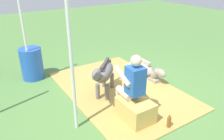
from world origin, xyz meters
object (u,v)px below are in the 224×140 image
at_px(pony_lying, 145,69).
at_px(water_barrel, 32,64).
at_px(tent_pole_left, 72,67).
at_px(pony_standing, 104,74).
at_px(soda_bottle, 169,121).
at_px(hay_bale, 135,110).
at_px(tent_pole_right, 24,35).
at_px(person_seated, 131,83).

bearing_deg(pony_lying, water_barrel, 60.43).
relative_size(water_barrel, tent_pole_left, 0.34).
relative_size(pony_standing, tent_pole_left, 0.44).
height_order(soda_bottle, water_barrel, water_barrel).
bearing_deg(tent_pole_left, pony_standing, -55.81).
distance_m(pony_lying, tent_pole_left, 2.82).
bearing_deg(tent_pole_left, hay_bale, -110.97).
distance_m(water_barrel, tent_pole_right, 0.81).
relative_size(pony_standing, soda_bottle, 3.66).
xyz_separation_m(person_seated, pony_standing, (0.91, 0.04, -0.15)).
bearing_deg(water_barrel, soda_bottle, -156.17).
height_order(person_seated, soda_bottle, person_seated).
bearing_deg(pony_lying, pony_standing, 102.67).
bearing_deg(person_seated, pony_lying, -48.72).
distance_m(pony_standing, pony_lying, 1.53).
height_order(pony_standing, water_barrel, pony_standing).
xyz_separation_m(person_seated, water_barrel, (2.68, 1.14, -0.29)).
distance_m(tent_pole_left, tent_pole_right, 2.31).
xyz_separation_m(person_seated, soda_bottle, (-0.68, -0.34, -0.56)).
bearing_deg(soda_bottle, tent_pole_right, 26.11).
height_order(person_seated, water_barrel, person_seated).
distance_m(soda_bottle, water_barrel, 3.68).
bearing_deg(pony_standing, pony_lying, -77.33).
bearing_deg(pony_lying, tent_pole_right, 63.78).
distance_m(pony_standing, tent_pole_left, 1.36).
xyz_separation_m(pony_standing, soda_bottle, (-1.59, -0.39, -0.41)).
height_order(hay_bale, pony_standing, pony_standing).
bearing_deg(tent_pole_right, person_seated, -154.05).
bearing_deg(tent_pole_right, tent_pole_left, -175.09).
relative_size(hay_bale, pony_lying, 0.50).
relative_size(person_seated, water_barrel, 1.59).
xyz_separation_m(pony_standing, tent_pole_right, (1.62, 1.19, 0.65)).
xyz_separation_m(pony_lying, soda_bottle, (-1.91, 1.06, -0.05)).
xyz_separation_m(hay_bale, water_barrel, (2.84, 1.13, 0.20)).
bearing_deg(pony_standing, person_seated, -177.20).
height_order(hay_bale, pony_lying, pony_lying).
height_order(pony_standing, soda_bottle, pony_standing).
xyz_separation_m(hay_bale, person_seated, (0.16, -0.01, 0.49)).
bearing_deg(water_barrel, pony_lying, -119.57).
xyz_separation_m(hay_bale, tent_pole_right, (2.69, 1.23, 0.99)).
relative_size(pony_lying, tent_pole_left, 0.56).
bearing_deg(soda_bottle, water_barrel, 23.83).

